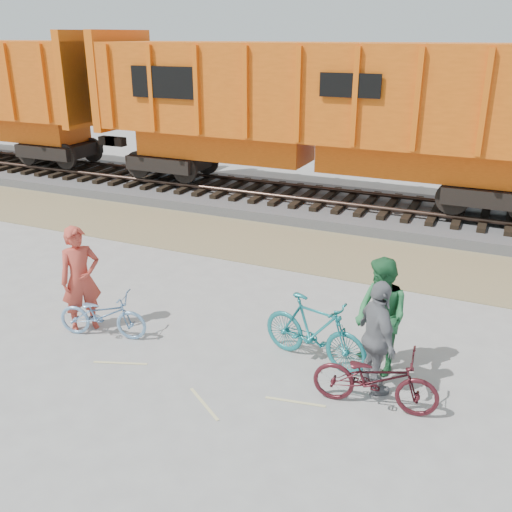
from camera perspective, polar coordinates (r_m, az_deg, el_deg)
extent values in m
plane|color=#9E9E99|center=(9.85, -5.86, -9.66)|extent=(120.00, 120.00, 0.00)
cube|color=#8C7C57|center=(14.38, 5.14, 0.69)|extent=(120.00, 3.00, 0.02)
cube|color=slate|center=(17.52, 9.03, 4.78)|extent=(120.00, 4.00, 0.30)
cube|color=black|center=(20.10, -9.17, 7.53)|extent=(0.22, 2.60, 0.12)
cube|color=black|center=(17.46, 9.07, 5.44)|extent=(0.22, 2.60, 0.12)
cylinder|color=#382821|center=(16.76, 8.41, 5.24)|extent=(120.00, 0.12, 0.12)
cylinder|color=#382821|center=(18.10, 9.72, 6.36)|extent=(120.00, 0.12, 0.12)
cube|color=#D8590D|center=(21.23, -16.14, 16.70)|extent=(0.30, 3.06, 3.10)
cube|color=black|center=(17.62, 5.80, 7.69)|extent=(11.20, 2.20, 0.80)
cube|color=#DE5E0F|center=(17.44, 5.90, 10.41)|extent=(11.76, 1.65, 0.90)
cube|color=#DE5E0F|center=(17.20, 6.13, 16.14)|extent=(14.00, 3.00, 2.60)
cube|color=#D8590D|center=(20.42, -13.22, 16.81)|extent=(0.30, 3.06, 3.10)
cube|color=black|center=(17.60, -9.26, 16.77)|extent=(2.20, 0.04, 0.90)
imported|color=#749FCA|center=(10.48, -15.10, -5.68)|extent=(1.71, 0.93, 0.85)
imported|color=#1B7479|center=(9.35, 5.89, -7.44)|extent=(1.98, 0.94, 1.15)
imported|color=#44141B|center=(8.48, 11.84, -11.92)|extent=(1.84, 0.79, 0.94)
imported|color=#B93F30|center=(10.63, -17.14, -2.23)|extent=(0.80, 0.85, 1.96)
imported|color=#266C3B|center=(9.13, 12.37, -5.94)|extent=(1.17, 1.15, 1.90)
imported|color=slate|center=(8.61, 12.03, -8.04)|extent=(0.99, 1.10, 1.80)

